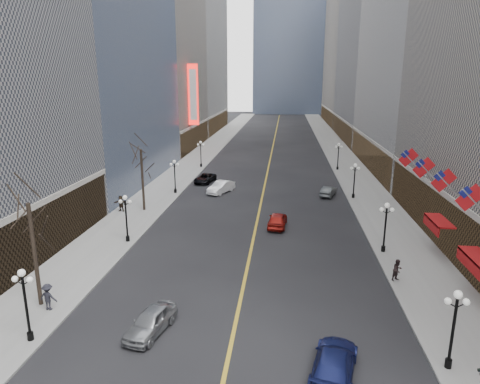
% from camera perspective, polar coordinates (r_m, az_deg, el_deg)
% --- Properties ---
extents(sidewalk_east, '(6.00, 230.00, 0.15)m').
position_cam_1_polar(sidewalk_east, '(78.97, 14.12, 3.43)').
color(sidewalk_east, gray).
rests_on(sidewalk_east, ground).
extents(sidewalk_west, '(6.00, 230.00, 0.15)m').
position_cam_1_polar(sidewalk_west, '(79.97, -6.20, 3.94)').
color(sidewalk_west, gray).
rests_on(sidewalk_west, ground).
extents(lane_line, '(0.25, 200.00, 0.02)m').
position_cam_1_polar(lane_line, '(88.07, 4.16, 4.94)').
color(lane_line, gold).
rests_on(lane_line, ground).
extents(bldg_east_c, '(26.60, 40.60, 48.80)m').
position_cam_1_polar(bldg_east_c, '(116.28, 20.61, 18.43)').
color(bldg_east_c, gray).
rests_on(bldg_east_c, ground).
extents(bldg_east_d, '(26.60, 46.60, 62.80)m').
position_cam_1_polar(bldg_east_d, '(158.88, 16.91, 20.04)').
color(bldg_east_d, gray).
rests_on(bldg_east_d, ground).
extents(bldg_west_c, '(26.60, 30.60, 50.80)m').
position_cam_1_polar(bldg_west_c, '(99.79, -13.97, 20.24)').
color(bldg_west_c, gray).
rests_on(bldg_west_c, ground).
extents(bldg_west_d, '(26.60, 38.60, 72.80)m').
position_cam_1_polar(bldg_west_d, '(133.54, -8.96, 23.75)').
color(bldg_west_d, beige).
rests_on(bldg_west_d, ground).
extents(streetlamp_east_0, '(1.26, 0.44, 4.52)m').
position_cam_1_polar(streetlamp_east_0, '(25.64, 26.66, -15.18)').
color(streetlamp_east_0, black).
rests_on(streetlamp_east_0, sidewalk_east).
extents(streetlamp_east_1, '(1.26, 0.44, 4.52)m').
position_cam_1_polar(streetlamp_east_1, '(39.71, 18.85, -3.82)').
color(streetlamp_east_1, black).
rests_on(streetlamp_east_1, sidewalk_east).
extents(streetlamp_east_2, '(1.26, 0.44, 4.52)m').
position_cam_1_polar(streetlamp_east_2, '(56.77, 15.02, 1.95)').
color(streetlamp_east_2, black).
rests_on(streetlamp_east_2, sidewalk_east).
extents(streetlamp_east_3, '(1.26, 0.44, 4.52)m').
position_cam_1_polar(streetlamp_east_3, '(74.28, 12.98, 5.03)').
color(streetlamp_east_3, black).
rests_on(streetlamp_east_3, sidewalk_east).
extents(streetlamp_west_0, '(1.26, 0.44, 4.52)m').
position_cam_1_polar(streetlamp_west_0, '(28.13, -26.75, -12.47)').
color(streetlamp_west_0, black).
rests_on(streetlamp_west_0, sidewalk_west).
extents(streetlamp_west_1, '(1.26, 0.44, 4.52)m').
position_cam_1_polar(streetlamp_west_1, '(41.36, -14.96, -2.78)').
color(streetlamp_west_1, black).
rests_on(streetlamp_west_1, sidewalk_west).
extents(streetlamp_west_2, '(1.26, 0.44, 4.52)m').
position_cam_1_polar(streetlamp_west_2, '(57.94, -8.70, 2.54)').
color(streetlamp_west_2, black).
rests_on(streetlamp_west_2, sidewalk_west).
extents(streetlamp_west_3, '(1.26, 0.44, 4.52)m').
position_cam_1_polar(streetlamp_west_3, '(75.17, -5.25, 5.45)').
color(streetlamp_west_3, black).
rests_on(streetlamp_west_3, sidewalk_west).
extents(flag_2, '(2.87, 0.12, 2.87)m').
position_cam_1_polar(flag_2, '(32.26, 28.60, -0.95)').
color(flag_2, '#B2B2B7').
rests_on(flag_2, ground).
extents(flag_3, '(2.87, 0.12, 2.87)m').
position_cam_1_polar(flag_3, '(36.78, 25.74, 1.15)').
color(flag_3, '#B2B2B7').
rests_on(flag_3, ground).
extents(flag_4, '(2.87, 0.12, 2.87)m').
position_cam_1_polar(flag_4, '(41.42, 23.51, 2.78)').
color(flag_4, '#B2B2B7').
rests_on(flag_4, ground).
extents(flag_5, '(2.87, 0.12, 2.87)m').
position_cam_1_polar(flag_5, '(46.13, 21.73, 4.08)').
color(flag_5, '#B2B2B7').
rests_on(flag_5, ground).
extents(awning_b, '(1.40, 4.00, 0.93)m').
position_cam_1_polar(awning_b, '(33.83, 28.97, -7.86)').
color(awning_b, maroon).
rests_on(awning_b, ground).
extents(awning_c, '(1.40, 4.00, 0.93)m').
position_cam_1_polar(awning_c, '(40.84, 24.78, -3.64)').
color(awning_c, maroon).
rests_on(awning_c, ground).
extents(theatre_marquee, '(2.00, 0.55, 12.00)m').
position_cam_1_polar(theatre_marquee, '(88.78, -6.25, 12.76)').
color(theatre_marquee, red).
rests_on(theatre_marquee, ground).
extents(tree_west_near, '(3.60, 3.60, 7.92)m').
position_cam_1_polar(tree_west_near, '(30.92, -26.20, -3.31)').
color(tree_west_near, '#2D231C').
rests_on(tree_west_near, sidewalk_west).
extents(tree_west_far, '(3.60, 3.60, 7.92)m').
position_cam_1_polar(tree_west_far, '(50.28, -13.02, 4.35)').
color(tree_west_far, '#2D231C').
rests_on(tree_west_far, sidewalk_west).
extents(car_nb_near, '(2.74, 4.68, 1.49)m').
position_cam_1_polar(car_nb_near, '(27.76, -11.82, -16.53)').
color(car_nb_near, '#96999D').
rests_on(car_nb_near, ground).
extents(car_nb_mid, '(3.52, 5.11, 1.60)m').
position_cam_1_polar(car_nb_mid, '(58.31, -2.56, 0.65)').
color(car_nb_mid, white).
rests_on(car_nb_mid, ground).
extents(car_nb_far, '(3.07, 5.16, 1.34)m').
position_cam_1_polar(car_nb_far, '(64.29, -4.69, 1.84)').
color(car_nb_far, black).
rests_on(car_nb_far, ground).
extents(car_sb_near, '(3.28, 5.63, 1.53)m').
position_cam_1_polar(car_sb_near, '(24.41, 12.44, -21.38)').
color(car_sb_near, '#151C51').
rests_on(car_sb_near, ground).
extents(car_sb_mid, '(2.19, 4.70, 1.56)m').
position_cam_1_polar(car_sb_mid, '(45.08, 5.01, -3.70)').
color(car_sb_mid, maroon).
rests_on(car_sb_mid, ground).
extents(car_sb_far, '(2.60, 4.24, 1.32)m').
position_cam_1_polar(car_sb_far, '(57.84, 11.70, 0.10)').
color(car_sb_far, '#44494B').
rests_on(car_sb_far, ground).
extents(ped_east_walk, '(0.94, 0.83, 1.70)m').
position_cam_1_polar(ped_east_walk, '(35.14, 20.26, -9.73)').
color(ped_east_walk, black).
rests_on(ped_east_walk, sidewalk_east).
extents(ped_west_walk, '(1.24, 0.61, 1.84)m').
position_cam_1_polar(ped_west_walk, '(31.83, -24.22, -12.64)').
color(ped_west_walk, black).
rests_on(ped_west_walk, sidewalk_west).
extents(ped_west_far, '(1.80, 0.84, 1.87)m').
position_cam_1_polar(ped_west_far, '(51.48, -15.59, -1.48)').
color(ped_west_far, black).
rests_on(ped_west_far, sidewalk_west).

